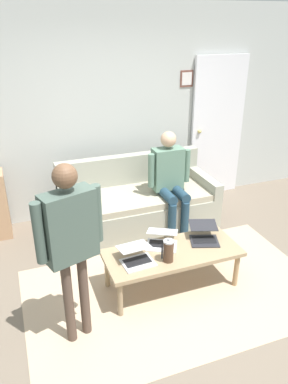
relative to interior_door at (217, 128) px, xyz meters
name	(u,v)px	position (x,y,z in m)	size (l,w,h in m)	color
ground_plane	(171,303)	(1.66, 2.11, -1.02)	(7.68, 7.68, 0.00)	#706252
area_rug	(175,291)	(1.54, 1.96, -1.02)	(2.92, 1.76, 0.01)	tan
back_wall	(105,114)	(1.66, -0.09, 0.33)	(7.04, 0.11, 2.70)	#BBBDB8
interior_door	(217,128)	(0.00, 0.00, 0.00)	(0.82, 0.09, 2.05)	white
couch	(138,205)	(1.45, 0.59, -0.72)	(1.93, 0.86, 0.88)	#999989
coffee_table	(172,255)	(1.54, 1.86, -0.65)	(1.34, 0.56, 0.42)	#9C815F
laptop_left	(204,235)	(1.15, 1.78, -0.56)	(0.38, 0.43, 0.13)	#28282D
laptop_center	(162,241)	(1.59, 1.71, -0.56)	(0.41, 0.41, 0.15)	silver
laptop_right	(137,257)	(1.93, 1.89, -0.56)	(0.32, 0.35, 0.14)	silver
french_press	(168,251)	(1.65, 1.99, -0.50)	(0.12, 0.10, 0.25)	#4C3323
person_standing	(70,234)	(2.56, 2.19, -0.01)	(0.56, 0.29, 1.58)	brown
person_seated	(170,177)	(1.11, 0.81, -0.30)	(0.55, 0.51, 1.28)	#213C4E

